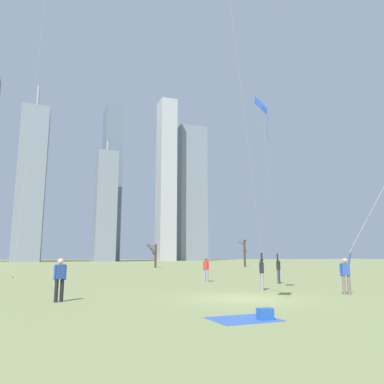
{
  "coord_description": "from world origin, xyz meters",
  "views": [
    {
      "loc": [
        -7.45,
        -13.88,
        1.69
      ],
      "look_at": [
        0.0,
        6.0,
        5.4
      ],
      "focal_mm": 34.58,
      "sensor_mm": 36.0,
      "label": 1
    }
  ],
  "objects_px": {
    "picnic_spot": "(256,316)",
    "bare_tree_right_of_center": "(155,255)",
    "bare_tree_far_right_edge": "(245,253)",
    "bystander_watching_nearby": "(206,268)",
    "bystander_far_off_by_trees": "(60,277)",
    "kite_flyer_far_back_blue": "(277,251)",
    "kite_flyer_foreground_left_orange": "(255,218)"
  },
  "relations": [
    {
      "from": "picnic_spot",
      "to": "bare_tree_right_of_center",
      "type": "bearing_deg",
      "value": 78.45
    },
    {
      "from": "bare_tree_far_right_edge",
      "to": "bystander_watching_nearby",
      "type": "bearing_deg",
      "value": -122.53
    },
    {
      "from": "bystander_watching_nearby",
      "to": "bare_tree_far_right_edge",
      "type": "relative_size",
      "value": 0.36
    },
    {
      "from": "bare_tree_right_of_center",
      "to": "bare_tree_far_right_edge",
      "type": "bearing_deg",
      "value": -1.99
    },
    {
      "from": "bystander_far_off_by_trees",
      "to": "bare_tree_right_of_center",
      "type": "distance_m",
      "value": 43.11
    },
    {
      "from": "picnic_spot",
      "to": "kite_flyer_far_back_blue",
      "type": "bearing_deg",
      "value": 53.98
    },
    {
      "from": "bystander_watching_nearby",
      "to": "bare_tree_far_right_edge",
      "type": "height_order",
      "value": "bare_tree_far_right_edge"
    },
    {
      "from": "kite_flyer_far_back_blue",
      "to": "bystander_far_off_by_trees",
      "type": "xyz_separation_m",
      "value": [
        -12.55,
        -4.4,
        -1.09
      ]
    },
    {
      "from": "bare_tree_right_of_center",
      "to": "bare_tree_far_right_edge",
      "type": "distance_m",
      "value": 15.25
    },
    {
      "from": "kite_flyer_far_back_blue",
      "to": "bare_tree_far_right_edge",
      "type": "distance_m",
      "value": 39.58
    },
    {
      "from": "bystander_watching_nearby",
      "to": "bystander_far_off_by_trees",
      "type": "distance_m",
      "value": 12.73
    },
    {
      "from": "bystander_watching_nearby",
      "to": "bystander_far_off_by_trees",
      "type": "bearing_deg",
      "value": -138.55
    },
    {
      "from": "kite_flyer_foreground_left_orange",
      "to": "bare_tree_far_right_edge",
      "type": "height_order",
      "value": "kite_flyer_foreground_left_orange"
    },
    {
      "from": "bare_tree_right_of_center",
      "to": "kite_flyer_foreground_left_orange",
      "type": "bearing_deg",
      "value": -98.68
    },
    {
      "from": "kite_flyer_foreground_left_orange",
      "to": "bystander_far_off_by_trees",
      "type": "height_order",
      "value": "kite_flyer_foreground_left_orange"
    },
    {
      "from": "kite_flyer_far_back_blue",
      "to": "bystander_far_off_by_trees",
      "type": "relative_size",
      "value": 5.57
    },
    {
      "from": "kite_flyer_far_back_blue",
      "to": "picnic_spot",
      "type": "bearing_deg",
      "value": -126.02
    },
    {
      "from": "bystander_watching_nearby",
      "to": "picnic_spot",
      "type": "bearing_deg",
      "value": -107.59
    },
    {
      "from": "kite_flyer_foreground_left_orange",
      "to": "bystander_watching_nearby",
      "type": "distance_m",
      "value": 9.5
    },
    {
      "from": "kite_flyer_far_back_blue",
      "to": "bare_tree_right_of_center",
      "type": "xyz_separation_m",
      "value": [
        1.94,
        36.19,
        -0.06
      ]
    },
    {
      "from": "bystander_watching_nearby",
      "to": "bare_tree_right_of_center",
      "type": "distance_m",
      "value": 32.56
    },
    {
      "from": "kite_flyer_far_back_blue",
      "to": "kite_flyer_foreground_left_orange",
      "type": "bearing_deg",
      "value": -130.87
    },
    {
      "from": "picnic_spot",
      "to": "bare_tree_far_right_edge",
      "type": "height_order",
      "value": "bare_tree_far_right_edge"
    },
    {
      "from": "bystander_far_off_by_trees",
      "to": "picnic_spot",
      "type": "relative_size",
      "value": 0.87
    },
    {
      "from": "picnic_spot",
      "to": "bare_tree_far_right_edge",
      "type": "xyz_separation_m",
      "value": [
        24.77,
        46.11,
        2.23
      ]
    },
    {
      "from": "bare_tree_right_of_center",
      "to": "bare_tree_far_right_edge",
      "type": "height_order",
      "value": "bare_tree_far_right_edge"
    },
    {
      "from": "kite_flyer_foreground_left_orange",
      "to": "kite_flyer_far_back_blue",
      "type": "bearing_deg",
      "value": 49.13
    },
    {
      "from": "bare_tree_right_of_center",
      "to": "bare_tree_far_right_edge",
      "type": "relative_size",
      "value": 0.81
    },
    {
      "from": "bystander_watching_nearby",
      "to": "bare_tree_right_of_center",
      "type": "relative_size",
      "value": 0.45
    },
    {
      "from": "kite_flyer_foreground_left_orange",
      "to": "bare_tree_right_of_center",
      "type": "height_order",
      "value": "kite_flyer_foreground_left_orange"
    },
    {
      "from": "picnic_spot",
      "to": "bare_tree_right_of_center",
      "type": "xyz_separation_m",
      "value": [
        9.53,
        46.64,
        1.84
      ]
    },
    {
      "from": "picnic_spot",
      "to": "bare_tree_right_of_center",
      "type": "height_order",
      "value": "bare_tree_right_of_center"
    }
  ]
}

